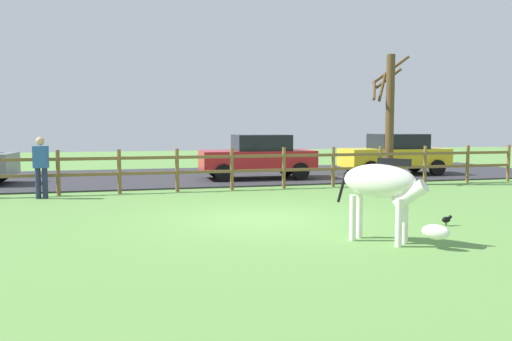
{
  "coord_description": "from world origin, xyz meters",
  "views": [
    {
      "loc": [
        -2.95,
        -10.56,
        1.96
      ],
      "look_at": [
        0.11,
        0.93,
        0.94
      ],
      "focal_mm": 37.45,
      "sensor_mm": 36.0,
      "label": 1
    }
  ],
  "objects_px": {
    "parked_car_yellow": "(395,154)",
    "crow_on_grass": "(447,219)",
    "zebra": "(384,187)",
    "parked_car_red": "(258,156)",
    "bare_tree": "(389,115)",
    "visitor_near_fence": "(41,165)"
  },
  "relations": [
    {
      "from": "parked_car_yellow",
      "to": "parked_car_red",
      "type": "relative_size",
      "value": 1.0
    },
    {
      "from": "bare_tree",
      "to": "parked_car_yellow",
      "type": "xyz_separation_m",
      "value": [
        1.78,
        2.7,
        -1.42
      ]
    },
    {
      "from": "parked_car_yellow",
      "to": "crow_on_grass",
      "type": "bearing_deg",
      "value": -114.04
    },
    {
      "from": "bare_tree",
      "to": "crow_on_grass",
      "type": "xyz_separation_m",
      "value": [
        -2.47,
        -6.81,
        -2.14
      ]
    },
    {
      "from": "parked_car_yellow",
      "to": "parked_car_red",
      "type": "bearing_deg",
      "value": -178.24
    },
    {
      "from": "bare_tree",
      "to": "crow_on_grass",
      "type": "distance_m",
      "value": 7.56
    },
    {
      "from": "parked_car_red",
      "to": "parked_car_yellow",
      "type": "bearing_deg",
      "value": 1.76
    },
    {
      "from": "zebra",
      "to": "parked_car_red",
      "type": "bearing_deg",
      "value": 86.4
    },
    {
      "from": "bare_tree",
      "to": "parked_car_yellow",
      "type": "distance_m",
      "value": 3.53
    },
    {
      "from": "parked_car_yellow",
      "to": "parked_car_red",
      "type": "height_order",
      "value": "same"
    },
    {
      "from": "zebra",
      "to": "parked_car_red",
      "type": "relative_size",
      "value": 0.39
    },
    {
      "from": "bare_tree",
      "to": "visitor_near_fence",
      "type": "relative_size",
      "value": 2.59
    },
    {
      "from": "crow_on_grass",
      "to": "parked_car_red",
      "type": "relative_size",
      "value": 0.05
    },
    {
      "from": "zebra",
      "to": "crow_on_grass",
      "type": "xyz_separation_m",
      "value": [
        1.92,
        1.03,
        -0.8
      ]
    },
    {
      "from": "bare_tree",
      "to": "visitor_near_fence",
      "type": "xyz_separation_m",
      "value": [
        -10.56,
        -0.7,
        -1.36
      ]
    },
    {
      "from": "crow_on_grass",
      "to": "visitor_near_fence",
      "type": "bearing_deg",
      "value": 142.93
    },
    {
      "from": "zebra",
      "to": "visitor_near_fence",
      "type": "relative_size",
      "value": 0.97
    },
    {
      "from": "bare_tree",
      "to": "parked_car_yellow",
      "type": "relative_size",
      "value": 1.05
    },
    {
      "from": "parked_car_red",
      "to": "visitor_near_fence",
      "type": "relative_size",
      "value": 2.47
    },
    {
      "from": "zebra",
      "to": "crow_on_grass",
      "type": "height_order",
      "value": "zebra"
    },
    {
      "from": "visitor_near_fence",
      "to": "parked_car_red",
      "type": "bearing_deg",
      "value": 25.31
    },
    {
      "from": "parked_car_red",
      "to": "visitor_near_fence",
      "type": "distance_m",
      "value": 7.55
    }
  ]
}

